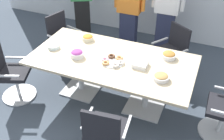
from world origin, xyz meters
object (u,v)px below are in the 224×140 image
Objects in this scene: snack_bowl_chips_orange at (88,38)px; napkin_pile at (140,64)px; office_chair_2 at (11,75)px; plate_stack at (54,46)px; donut_platter at (113,61)px; snack_bowl_pretzels at (169,55)px; office_chair_1 at (63,41)px; snack_bowl_candy_mix at (77,54)px; conference_table at (112,66)px; person_standing_2 at (167,8)px; office_chair_0 at (171,54)px; snack_bowl_cookies at (161,77)px; office_chair_3 at (106,136)px; person_standing_1 at (129,8)px.

snack_bowl_chips_orange reaches higher than napkin_pile.
office_chair_2 is 4.86× the size of plate_stack.
office_chair_2 is 1.63m from donut_platter.
snack_bowl_pretzels is (2.22, 0.91, 0.39)m from office_chair_2.
snack_bowl_pretzels is at bearing 96.06° from office_chair_1.
snack_bowl_pretzels is 1.33m from snack_bowl_chips_orange.
snack_bowl_pretzels is 1.08× the size of snack_bowl_candy_mix.
person_standing_2 is at bearing 76.89° from conference_table.
office_chair_0 reaches higher than snack_bowl_chips_orange.
office_chair_1 reaches higher than conference_table.
conference_table is 0.71m from snack_bowl_chips_orange.
office_chair_0 reaches higher than donut_platter.
office_chair_1 is at bearing 157.24° from napkin_pile.
conference_table is at bearing 90.28° from office_chair_0.
person_standing_2 is at bearing 53.86° from snack_bowl_chips_orange.
office_chair_0 is 4.29× the size of snack_bowl_cookies.
office_chair_3 is 1.13m from napkin_pile.
office_chair_0 is at bearing 94.53° from snack_bowl_cookies.
snack_bowl_cookies is at bearing -9.74° from donut_platter.
snack_bowl_pretzels reaches higher than napkin_pile.
snack_bowl_candy_mix is (-0.89, -1.85, -0.14)m from person_standing_2.
donut_platter is at bearing -59.18° from conference_table.
office_chair_3 reaches higher than plate_stack.
office_chair_1 is 4.63× the size of napkin_pile.
office_chair_3 is 4.63× the size of napkin_pile.
person_standing_2 is 1.66m from snack_bowl_chips_orange.
office_chair_3 is 4.63× the size of snack_bowl_candy_mix.
person_standing_1 is at bearing 98.00° from office_chair_3.
person_standing_2 is 8.55× the size of snack_bowl_pretzels.
person_standing_2 is (1.87, 2.26, 0.54)m from office_chair_2.
plate_stack is (-1.00, 0.01, 0.01)m from donut_platter.
office_chair_1 is 4.86× the size of plate_stack.
person_standing_2 reaches higher than office_chair_3.
office_chair_2 is 1.34m from snack_bowl_chips_orange.
office_chair_3 is 1.77m from snack_bowl_chips_orange.
napkin_pile is at bearing 110.82° from office_chair_0.
office_chair_0 reaches higher than snack_bowl_candy_mix.
snack_bowl_chips_orange reaches higher than plate_stack.
plate_stack is at bearing 112.41° from office_chair_2.
snack_bowl_chips_orange is at bearing 179.34° from snack_bowl_pretzels.
office_chair_0 reaches higher than conference_table.
office_chair_2 is at bearing -136.09° from plate_stack.
office_chair_2 is at bearing -159.24° from conference_table.
person_standing_2 is 1.41m from snack_bowl_pretzels.
office_chair_3 is at bearing -93.52° from napkin_pile.
person_standing_1 is at bearing 76.93° from snack_bowl_chips_orange.
conference_table is 12.22× the size of snack_bowl_candy_mix.
napkin_pile is at bearing 83.20° from office_chair_1.
office_chair_0 is at bearing 96.26° from snack_bowl_pretzels.
snack_bowl_chips_orange is 0.52m from snack_bowl_candy_mix.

